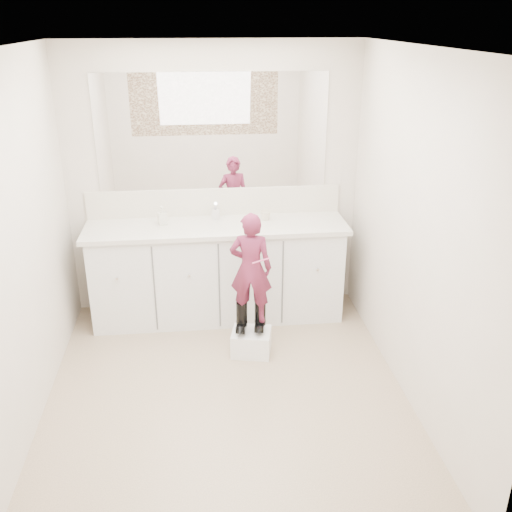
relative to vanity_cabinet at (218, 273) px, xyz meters
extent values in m
plane|color=#7F6753|center=(0.00, -1.23, -0.42)|extent=(3.00, 3.00, 0.00)
plane|color=white|center=(0.00, -1.23, 1.97)|extent=(3.00, 3.00, 0.00)
plane|color=beige|center=(0.00, 0.27, 0.77)|extent=(2.60, 0.00, 2.60)
plane|color=beige|center=(0.00, -2.73, 0.77)|extent=(2.60, 0.00, 2.60)
plane|color=beige|center=(-1.30, -1.23, 0.78)|extent=(0.00, 3.00, 3.00)
plane|color=beige|center=(1.30, -1.23, 0.78)|extent=(0.00, 3.00, 3.00)
cube|color=silver|center=(0.00, 0.00, 0.00)|extent=(2.20, 0.55, 0.85)
cube|color=beige|center=(0.00, -0.01, 0.45)|extent=(2.28, 0.58, 0.04)
cube|color=beige|center=(0.00, 0.26, 0.59)|extent=(2.28, 0.03, 0.25)
cube|color=white|center=(0.00, 0.26, 1.22)|extent=(2.00, 0.02, 1.00)
cube|color=#472819|center=(0.00, -2.71, 1.22)|extent=(2.00, 0.01, 1.20)
cylinder|color=silver|center=(0.00, 0.15, 0.52)|extent=(0.08, 0.08, 0.10)
imported|color=beige|center=(0.44, 0.07, 0.51)|extent=(0.11, 0.11, 0.09)
imported|color=beige|center=(-0.47, 0.05, 0.55)|extent=(0.09, 0.09, 0.16)
cube|color=white|center=(0.23, -0.68, -0.33)|extent=(0.36, 0.32, 0.20)
imported|color=#A1315C|center=(0.23, -0.66, 0.33)|extent=(0.37, 0.28, 0.91)
cylinder|color=pink|center=(0.30, -0.74, 0.42)|extent=(0.14, 0.04, 0.06)
camera|label=1|loc=(-0.17, -4.69, 2.14)|focal=40.00mm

